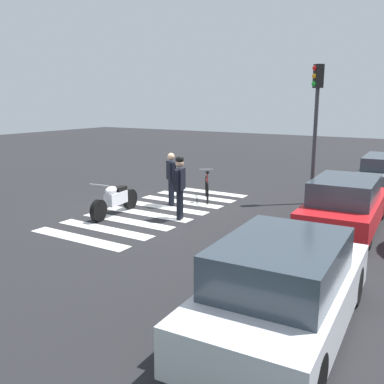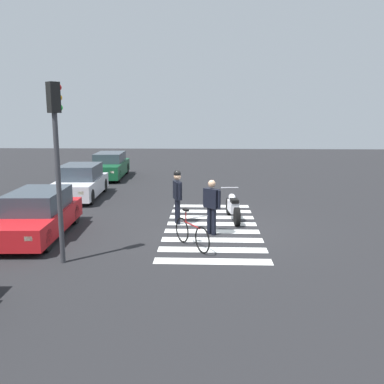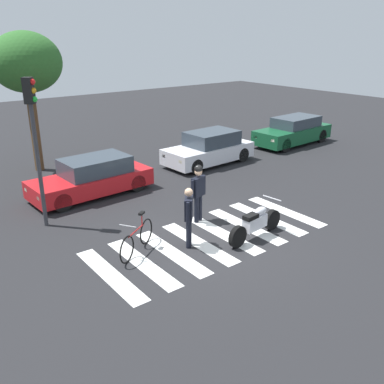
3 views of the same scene
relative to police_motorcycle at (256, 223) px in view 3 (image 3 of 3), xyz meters
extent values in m
plane|color=#232326|center=(-1.01, 0.73, -0.45)|extent=(60.00, 60.00, 0.00)
cylinder|color=black|center=(0.78, 0.09, -0.15)|extent=(0.62, 0.21, 0.61)
cylinder|color=black|center=(-0.77, -0.09, -0.15)|extent=(0.62, 0.21, 0.61)
cube|color=silver|center=(-0.04, -0.01, 0.03)|extent=(0.83, 0.37, 0.36)
ellipsoid|color=silver|center=(0.19, 0.02, 0.30)|extent=(0.51, 0.30, 0.24)
cube|color=black|center=(-0.24, -0.03, 0.27)|extent=(0.47, 0.29, 0.12)
cylinder|color=#A5A5AD|center=(0.70, 0.08, 0.55)|extent=(0.11, 0.62, 0.04)
torus|color=black|center=(-3.53, 1.00, -0.09)|extent=(0.63, 0.42, 0.72)
torus|color=black|center=(-2.60, 1.58, -0.09)|extent=(0.63, 0.42, 0.72)
cylinder|color=maroon|center=(-3.06, 1.29, 0.19)|extent=(0.75, 0.49, 0.04)
cylinder|color=maroon|center=(-2.79, 1.47, 0.36)|extent=(0.04, 0.04, 0.34)
cube|color=black|center=(-2.79, 1.47, 0.54)|extent=(0.22, 0.19, 0.06)
cylinder|color=#99999E|center=(-3.44, 1.06, 0.51)|extent=(0.27, 0.40, 0.03)
cylinder|color=black|center=(-0.48, 1.89, -0.03)|extent=(0.14, 0.14, 0.84)
cylinder|color=black|center=(-0.66, 1.83, -0.03)|extent=(0.14, 0.14, 0.84)
cube|color=black|center=(-0.57, 1.86, 0.68)|extent=(0.53, 0.33, 0.59)
sphere|color=tan|center=(-0.57, 1.86, 1.13)|extent=(0.23, 0.23, 0.23)
cylinder|color=black|center=(-0.29, 1.95, 0.68)|extent=(0.09, 0.09, 0.56)
cylinder|color=black|center=(-0.85, 1.77, 0.68)|extent=(0.09, 0.09, 0.56)
sphere|color=black|center=(-0.57, 1.86, 1.24)|extent=(0.24, 0.24, 0.24)
cylinder|color=black|center=(-1.72, 0.81, -0.04)|extent=(0.14, 0.14, 0.82)
cylinder|color=black|center=(-1.84, 0.68, -0.04)|extent=(0.14, 0.14, 0.82)
cube|color=black|center=(-1.78, 0.74, 0.66)|extent=(0.47, 0.49, 0.58)
sphere|color=tan|center=(-1.78, 0.74, 1.11)|extent=(0.22, 0.22, 0.22)
cylinder|color=black|center=(-1.59, 0.96, 0.66)|extent=(0.09, 0.09, 0.55)
cylinder|color=black|center=(-1.97, 0.53, 0.66)|extent=(0.09, 0.09, 0.55)
cube|color=silver|center=(-4.16, 0.73, -0.45)|extent=(0.45, 2.95, 0.01)
cube|color=silver|center=(-3.26, 0.73, -0.45)|extent=(0.45, 2.95, 0.01)
cube|color=silver|center=(-2.36, 0.73, -0.45)|extent=(0.45, 2.95, 0.01)
cube|color=silver|center=(-1.46, 0.73, -0.45)|extent=(0.45, 2.95, 0.01)
cube|color=silver|center=(-0.56, 0.73, -0.45)|extent=(0.45, 2.95, 0.01)
cube|color=silver|center=(0.34, 0.73, -0.45)|extent=(0.45, 2.95, 0.01)
cube|color=silver|center=(1.24, 0.73, -0.45)|extent=(0.45, 2.95, 0.01)
cube|color=silver|center=(2.14, 0.73, -0.45)|extent=(0.45, 2.95, 0.01)
cylinder|color=black|center=(-3.56, 5.15, -0.14)|extent=(0.63, 0.25, 0.62)
cylinder|color=black|center=(-3.63, 6.59, -0.14)|extent=(0.63, 0.25, 0.62)
cylinder|color=black|center=(-0.68, 5.30, -0.14)|extent=(0.63, 0.25, 0.62)
cylinder|color=black|center=(-0.75, 6.73, -0.14)|extent=(0.63, 0.25, 0.62)
cube|color=red|center=(-2.16, 5.94, 0.02)|extent=(4.32, 1.87, 0.59)
cube|color=#333D47|center=(-1.95, 5.95, 0.60)|extent=(2.36, 1.57, 0.58)
cube|color=#F2EDCC|center=(-4.21, 5.31, 0.11)|extent=(0.09, 0.20, 0.12)
cube|color=#F2EDCC|center=(-4.26, 6.37, 0.11)|extent=(0.09, 0.20, 0.12)
cylinder|color=black|center=(2.25, 5.57, -0.13)|extent=(0.64, 0.25, 0.63)
cylinder|color=black|center=(2.18, 7.06, -0.13)|extent=(0.64, 0.25, 0.63)
cylinder|color=black|center=(5.02, 5.71, -0.13)|extent=(0.64, 0.25, 0.63)
cylinder|color=black|center=(4.94, 7.20, -0.13)|extent=(0.64, 0.25, 0.63)
cube|color=silver|center=(3.60, 6.39, 0.05)|extent=(4.15, 1.92, 0.65)
cube|color=#333D47|center=(3.80, 6.40, 0.67)|extent=(2.27, 1.62, 0.60)
cube|color=#F2EDCC|center=(1.63, 5.74, 0.14)|extent=(0.09, 0.20, 0.12)
cube|color=#F2EDCC|center=(1.58, 6.83, 0.14)|extent=(0.09, 0.20, 0.12)
cylinder|color=black|center=(7.78, 5.62, -0.11)|extent=(0.69, 0.25, 0.68)
cylinder|color=black|center=(7.71, 7.07, -0.11)|extent=(0.69, 0.25, 0.68)
cylinder|color=black|center=(10.84, 5.77, -0.11)|extent=(0.69, 0.25, 0.68)
cylinder|color=black|center=(10.77, 7.22, -0.11)|extent=(0.69, 0.25, 0.68)
cube|color=#14512D|center=(9.27, 6.42, 0.08)|extent=(4.58, 1.89, 0.69)
cube|color=#333D47|center=(9.50, 6.43, 0.69)|extent=(2.50, 1.59, 0.53)
cube|color=#F2EDCC|center=(7.09, 5.78, 0.19)|extent=(0.09, 0.20, 0.12)
cube|color=#F2EDCC|center=(7.04, 6.84, 0.19)|extent=(0.09, 0.20, 0.12)
cylinder|color=#38383D|center=(-4.37, 4.42, 1.36)|extent=(0.12, 0.12, 3.63)
cube|color=black|center=(-4.37, 4.42, 3.53)|extent=(0.34, 0.34, 0.70)
sphere|color=red|center=(-4.27, 4.33, 3.76)|extent=(0.16, 0.16, 0.16)
sphere|color=orange|center=(-4.27, 4.33, 3.53)|extent=(0.16, 0.16, 0.16)
sphere|color=green|center=(-4.27, 4.33, 3.30)|extent=(0.16, 0.16, 0.16)
cylinder|color=brown|center=(-2.60, 10.06, 1.22)|extent=(0.36, 0.36, 3.34)
ellipsoid|color=#2D6628|center=(-2.60, 10.06, 3.91)|extent=(2.74, 2.74, 2.33)
camera|label=1|loc=(9.12, 8.27, 2.81)|focal=40.31mm
camera|label=2|loc=(-14.13, 0.86, 3.18)|focal=39.47mm
camera|label=3|loc=(-7.98, -7.41, 4.97)|focal=39.64mm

